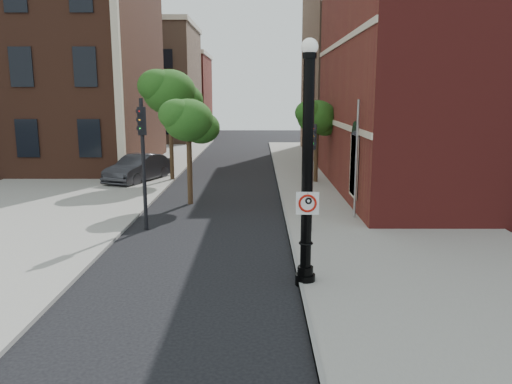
{
  "coord_description": "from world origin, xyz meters",
  "views": [
    {
      "loc": [
        0.95,
        -11.74,
        4.95
      ],
      "look_at": [
        0.87,
        2.0,
        2.27
      ],
      "focal_mm": 35.0,
      "sensor_mm": 36.0,
      "label": 1
    }
  ],
  "objects_px": {
    "traffic_signal_right": "(312,156)",
    "traffic_signal_left": "(142,142)",
    "parked_car": "(139,168)",
    "lamppost": "(307,176)",
    "no_parking_sign": "(308,203)"
  },
  "relations": [
    {
      "from": "lamppost",
      "to": "traffic_signal_right",
      "type": "bearing_deg",
      "value": 82.62
    },
    {
      "from": "lamppost",
      "to": "traffic_signal_left",
      "type": "relative_size",
      "value": 1.3
    },
    {
      "from": "traffic_signal_right",
      "to": "parked_car",
      "type": "bearing_deg",
      "value": 145.93
    },
    {
      "from": "no_parking_sign",
      "to": "lamppost",
      "type": "bearing_deg",
      "value": 94.83
    },
    {
      "from": "no_parking_sign",
      "to": "parked_car",
      "type": "relative_size",
      "value": 0.12
    },
    {
      "from": "no_parking_sign",
      "to": "parked_car",
      "type": "distance_m",
      "value": 18.03
    },
    {
      "from": "parked_car",
      "to": "traffic_signal_right",
      "type": "bearing_deg",
      "value": -30.55
    },
    {
      "from": "traffic_signal_left",
      "to": "parked_car",
      "type": "bearing_deg",
      "value": 89.82
    },
    {
      "from": "lamppost",
      "to": "no_parking_sign",
      "type": "xyz_separation_m",
      "value": [
        0.01,
        -0.16,
        -0.66
      ]
    },
    {
      "from": "traffic_signal_left",
      "to": "lamppost",
      "type": "bearing_deg",
      "value": -59.97
    },
    {
      "from": "lamppost",
      "to": "no_parking_sign",
      "type": "distance_m",
      "value": 0.68
    },
    {
      "from": "lamppost",
      "to": "parked_car",
      "type": "distance_m",
      "value": 17.95
    },
    {
      "from": "no_parking_sign",
      "to": "traffic_signal_right",
      "type": "bearing_deg",
      "value": 85.06
    },
    {
      "from": "traffic_signal_right",
      "to": "traffic_signal_left",
      "type": "bearing_deg",
      "value": -168.52
    },
    {
      "from": "lamppost",
      "to": "traffic_signal_left",
      "type": "bearing_deg",
      "value": 134.85
    }
  ]
}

